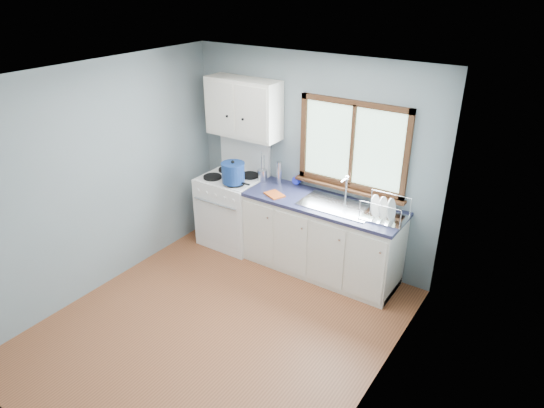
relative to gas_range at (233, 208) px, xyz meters
The scene contains 19 objects.
floor 1.82m from the gas_range, 57.18° to the right, with size 3.20×3.60×0.02m, color brown.
ceiling 2.67m from the gas_range, 57.18° to the right, with size 3.20×3.60×0.02m, color white.
wall_back 1.26m from the gas_range, 19.54° to the left, with size 3.20×0.02×2.50m, color gray.
wall_front 3.50m from the gas_range, 73.86° to the right, with size 3.20×0.02×2.50m, color gray.
wall_left 1.78m from the gas_range, 114.14° to the right, with size 0.02×3.60×2.50m, color gray.
wall_right 3.05m from the gas_range, 29.91° to the right, with size 0.02×3.60×2.50m, color gray.
gas_range is the anchor object (origin of this frame).
base_cabinets 1.31m from the gas_range, ahead, with size 1.85×0.60×0.88m.
countertop 1.37m from the gas_range, ahead, with size 1.89×0.64×0.04m, color #1B1E38.
sink 1.53m from the gas_range, ahead, with size 0.84×0.46×0.44m.
window 1.81m from the gas_range, 11.37° to the left, with size 1.36×0.10×1.03m.
upper_cabinets 1.32m from the gas_range, 56.70° to the left, with size 0.95×0.35×0.70m.
skillet 0.55m from the gas_range, 45.65° to the right, with size 0.36×0.25×0.05m.
stockpot 0.64m from the gas_range, 45.85° to the right, with size 0.35×0.35×0.28m.
utensil_crock 0.65m from the gas_range, 18.05° to the left, with size 0.14×0.14×0.39m.
thermos 0.85m from the gas_range, 16.56° to the left, with size 0.07×0.07×0.29m, color silver.
soap_bottle 1.00m from the gas_range, 16.89° to the left, with size 0.11×0.11×0.28m, color #212CD8.
dish_towel 0.87m from the gas_range, 10.44° to the right, with size 0.23×0.16×0.02m, color #CB521B.
dish_rack 2.08m from the gas_range, ahead, with size 0.47×0.36×0.24m.
Camera 1 is at (2.63, -2.95, 3.29)m, focal length 32.00 mm.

